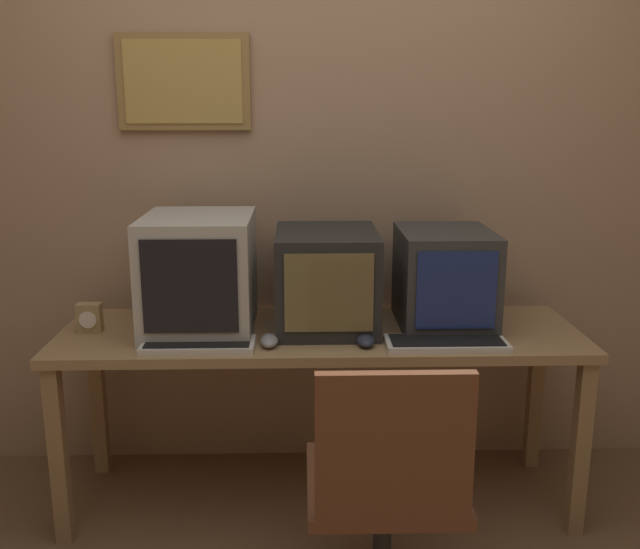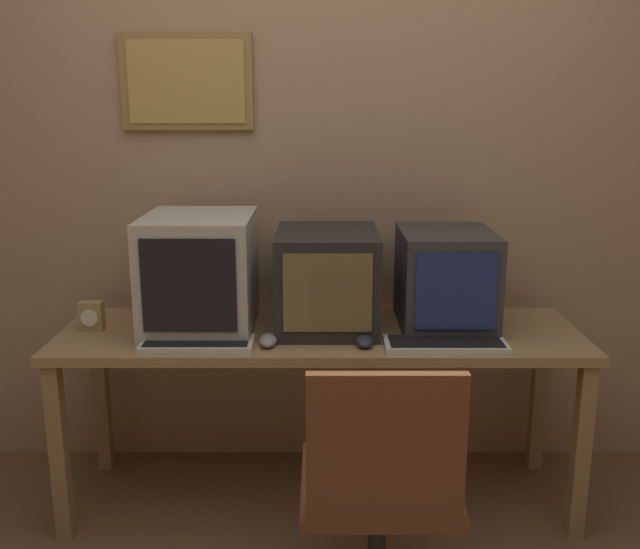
{
  "view_description": "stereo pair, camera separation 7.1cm",
  "coord_description": "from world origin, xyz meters",
  "px_view_note": "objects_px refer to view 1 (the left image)",
  "views": [
    {
      "loc": [
        -0.07,
        -1.52,
        1.55
      ],
      "look_at": [
        0.0,
        1.05,
        0.93
      ],
      "focal_mm": 40.0,
      "sensor_mm": 36.0,
      "label": 1
    },
    {
      "loc": [
        0.0,
        -1.52,
        1.55
      ],
      "look_at": [
        0.0,
        1.05,
        0.93
      ],
      "focal_mm": 40.0,
      "sensor_mm": 36.0,
      "label": 2
    }
  ],
  "objects_px": {
    "mouse_near_keyboard": "(269,341)",
    "mouse_far_corner": "(366,340)",
    "keyboard_side": "(446,343)",
    "monitor_left": "(199,273)",
    "desk_clock": "(90,318)",
    "monitor_right": "(444,278)",
    "keyboard_main": "(198,345)",
    "monitor_center": "(327,279)",
    "office_chair": "(385,512)"
  },
  "relations": [
    {
      "from": "mouse_near_keyboard",
      "to": "mouse_far_corner",
      "type": "relative_size",
      "value": 1.05
    },
    {
      "from": "keyboard_side",
      "to": "monitor_left",
      "type": "bearing_deg",
      "value": 165.2
    },
    {
      "from": "monitor_left",
      "to": "desk_clock",
      "type": "bearing_deg",
      "value": -174.65
    },
    {
      "from": "monitor_right",
      "to": "keyboard_main",
      "type": "bearing_deg",
      "value": -164.6
    },
    {
      "from": "monitor_center",
      "to": "keyboard_main",
      "type": "height_order",
      "value": "monitor_center"
    },
    {
      "from": "office_chair",
      "to": "monitor_center",
      "type": "bearing_deg",
      "value": 101.09
    },
    {
      "from": "monitor_right",
      "to": "mouse_far_corner",
      "type": "relative_size",
      "value": 3.9
    },
    {
      "from": "mouse_far_corner",
      "to": "keyboard_main",
      "type": "bearing_deg",
      "value": -179.21
    },
    {
      "from": "monitor_right",
      "to": "mouse_far_corner",
      "type": "xyz_separation_m",
      "value": [
        -0.32,
        -0.24,
        -0.17
      ]
    },
    {
      "from": "monitor_right",
      "to": "mouse_far_corner",
      "type": "distance_m",
      "value": 0.44
    },
    {
      "from": "desk_clock",
      "to": "monitor_center",
      "type": "bearing_deg",
      "value": 3.76
    },
    {
      "from": "monitor_right",
      "to": "keyboard_side",
      "type": "bearing_deg",
      "value": -98.32
    },
    {
      "from": "monitor_right",
      "to": "keyboard_main",
      "type": "distance_m",
      "value": 0.96
    },
    {
      "from": "mouse_near_keyboard",
      "to": "desk_clock",
      "type": "xyz_separation_m",
      "value": [
        -0.68,
        0.18,
        0.04
      ]
    },
    {
      "from": "monitor_left",
      "to": "monitor_right",
      "type": "relative_size",
      "value": 1.12
    },
    {
      "from": "monitor_right",
      "to": "office_chair",
      "type": "height_order",
      "value": "monitor_right"
    },
    {
      "from": "monitor_left",
      "to": "monitor_center",
      "type": "bearing_deg",
      "value": 2.39
    },
    {
      "from": "keyboard_side",
      "to": "desk_clock",
      "type": "distance_m",
      "value": 1.32
    },
    {
      "from": "monitor_right",
      "to": "mouse_far_corner",
      "type": "height_order",
      "value": "monitor_right"
    },
    {
      "from": "mouse_far_corner",
      "to": "desk_clock",
      "type": "xyz_separation_m",
      "value": [
        -1.02,
        0.18,
        0.04
      ]
    },
    {
      "from": "monitor_left",
      "to": "office_chair",
      "type": "distance_m",
      "value": 1.12
    },
    {
      "from": "keyboard_side",
      "to": "monitor_right",
      "type": "bearing_deg",
      "value": 81.68
    },
    {
      "from": "keyboard_side",
      "to": "office_chair",
      "type": "distance_m",
      "value": 0.67
    },
    {
      "from": "keyboard_side",
      "to": "monitor_center",
      "type": "bearing_deg",
      "value": 148.3
    },
    {
      "from": "monitor_left",
      "to": "mouse_near_keyboard",
      "type": "height_order",
      "value": "monitor_left"
    },
    {
      "from": "monitor_right",
      "to": "mouse_near_keyboard",
      "type": "bearing_deg",
      "value": -160.34
    },
    {
      "from": "office_chair",
      "to": "keyboard_main",
      "type": "bearing_deg",
      "value": 140.18
    },
    {
      "from": "monitor_center",
      "to": "keyboard_side",
      "type": "relative_size",
      "value": 1.1
    },
    {
      "from": "monitor_left",
      "to": "keyboard_side",
      "type": "bearing_deg",
      "value": -14.8
    },
    {
      "from": "mouse_near_keyboard",
      "to": "monitor_center",
      "type": "bearing_deg",
      "value": 48.11
    },
    {
      "from": "keyboard_main",
      "to": "mouse_far_corner",
      "type": "xyz_separation_m",
      "value": [
        0.59,
        0.01,
        0.01
      ]
    },
    {
      "from": "monitor_center",
      "to": "mouse_near_keyboard",
      "type": "xyz_separation_m",
      "value": [
        -0.21,
        -0.24,
        -0.17
      ]
    },
    {
      "from": "monitor_center",
      "to": "mouse_far_corner",
      "type": "height_order",
      "value": "monitor_center"
    },
    {
      "from": "keyboard_side",
      "to": "mouse_far_corner",
      "type": "height_order",
      "value": "mouse_far_corner"
    },
    {
      "from": "mouse_far_corner",
      "to": "monitor_center",
      "type": "bearing_deg",
      "value": 118.39
    },
    {
      "from": "monitor_left",
      "to": "mouse_near_keyboard",
      "type": "bearing_deg",
      "value": -38.66
    },
    {
      "from": "monitor_center",
      "to": "monitor_right",
      "type": "height_order",
      "value": "same"
    },
    {
      "from": "monitor_left",
      "to": "mouse_near_keyboard",
      "type": "distance_m",
      "value": 0.4
    },
    {
      "from": "monitor_center",
      "to": "mouse_far_corner",
      "type": "distance_m",
      "value": 0.32
    },
    {
      "from": "monitor_right",
      "to": "desk_clock",
      "type": "distance_m",
      "value": 1.35
    },
    {
      "from": "mouse_near_keyboard",
      "to": "mouse_far_corner",
      "type": "bearing_deg",
      "value": -1.04
    },
    {
      "from": "keyboard_main",
      "to": "office_chair",
      "type": "xyz_separation_m",
      "value": [
        0.61,
        -0.51,
        -0.35
      ]
    },
    {
      "from": "desk_clock",
      "to": "office_chair",
      "type": "xyz_separation_m",
      "value": [
        1.04,
        -0.7,
        -0.39
      ]
    },
    {
      "from": "keyboard_main",
      "to": "keyboard_side",
      "type": "bearing_deg",
      "value": -0.45
    },
    {
      "from": "monitor_left",
      "to": "keyboard_side",
      "type": "xyz_separation_m",
      "value": [
        0.89,
        -0.24,
        -0.2
      ]
    },
    {
      "from": "keyboard_main",
      "to": "mouse_near_keyboard",
      "type": "xyz_separation_m",
      "value": [
        0.25,
        0.01,
        0.01
      ]
    },
    {
      "from": "mouse_near_keyboard",
      "to": "desk_clock",
      "type": "height_order",
      "value": "desk_clock"
    },
    {
      "from": "keyboard_main",
      "to": "desk_clock",
      "type": "bearing_deg",
      "value": 156.11
    },
    {
      "from": "mouse_far_corner",
      "to": "desk_clock",
      "type": "height_order",
      "value": "desk_clock"
    },
    {
      "from": "mouse_near_keyboard",
      "to": "mouse_far_corner",
      "type": "distance_m",
      "value": 0.34
    }
  ]
}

